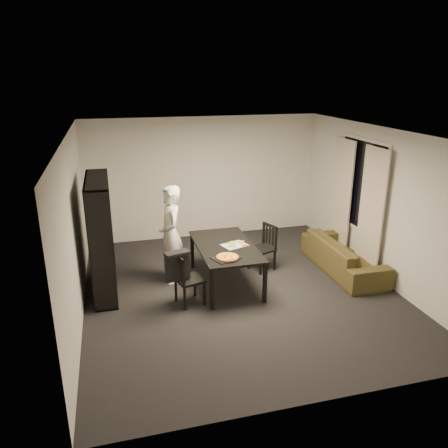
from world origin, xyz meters
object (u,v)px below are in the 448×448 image
object	(u,v)px
chair_left	(185,276)
sofa	(344,255)
pepperoni_pizza	(227,257)
chair_right	(265,244)
person	(171,235)
baking_tray	(226,258)
bookshelf	(101,236)
dining_table	(226,249)

from	to	relation	value
chair_left	sofa	size ratio (longest dim) A/B	0.42
pepperoni_pizza	sofa	size ratio (longest dim) A/B	0.18
chair_right	person	distance (m)	1.77
chair_left	pepperoni_pizza	distance (m)	0.72
chair_left	pepperoni_pizza	world-z (taller)	chair_left
chair_right	baking_tray	distance (m)	1.39
bookshelf	chair_left	size ratio (longest dim) A/B	2.26
baking_tray	person	bearing A→B (deg)	129.58
person	sofa	size ratio (longest dim) A/B	0.85
dining_table	person	distance (m)	0.96
bookshelf	chair_right	xyz separation A→B (m)	(2.86, 0.12, -0.47)
dining_table	chair_right	world-z (taller)	chair_right
dining_table	sofa	world-z (taller)	dining_table
dining_table	bookshelf	bearing A→B (deg)	171.50
chair_right	bookshelf	bearing A→B (deg)	-108.68
chair_left	dining_table	bearing A→B (deg)	-71.16
chair_left	chair_right	size ratio (longest dim) A/B	1.00
chair_right	baking_tray	xyz separation A→B (m)	(-1.01, -0.94, 0.23)
baking_tray	chair_right	bearing A→B (deg)	42.97
pepperoni_pizza	chair_right	bearing A→B (deg)	44.36
bookshelf	pepperoni_pizza	size ratio (longest dim) A/B	5.43
chair_right	sofa	bearing A→B (deg)	51.26
bookshelf	chair_left	world-z (taller)	bookshelf
chair_left	sofa	bearing A→B (deg)	-95.24
chair_right	sofa	xyz separation A→B (m)	(1.36, -0.43, -0.19)
baking_tray	sofa	xyz separation A→B (m)	(2.37, 0.50, -0.42)
bookshelf	person	bearing A→B (deg)	3.05
bookshelf	person	world-z (taller)	bookshelf
bookshelf	sofa	xyz separation A→B (m)	(4.22, -0.31, -0.66)
person	baking_tray	bearing A→B (deg)	35.17
person	bookshelf	bearing A→B (deg)	-91.36
chair_left	baking_tray	distance (m)	0.69
chair_left	pepperoni_pizza	size ratio (longest dim) A/B	2.41
dining_table	sofa	distance (m)	2.26
bookshelf	chair_left	bearing A→B (deg)	-34.48
chair_right	person	xyz separation A→B (m)	(-1.73, -0.06, 0.37)
dining_table	chair_right	distance (m)	0.98
pepperoni_pizza	person	bearing A→B (deg)	129.62
chair_right	sofa	world-z (taller)	chair_right
dining_table	chair_left	size ratio (longest dim) A/B	2.01
chair_left	sofa	world-z (taller)	chair_left
person	chair_left	bearing A→B (deg)	0.24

